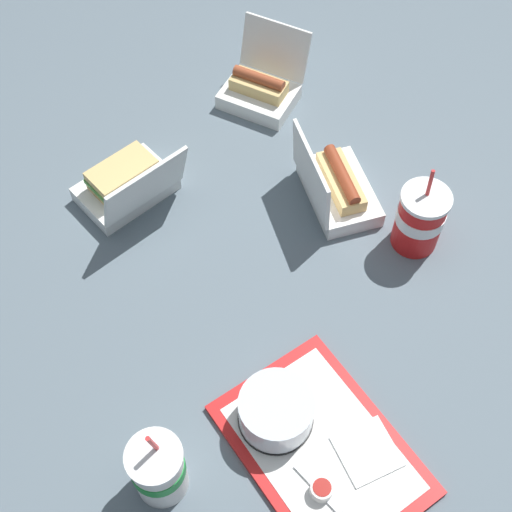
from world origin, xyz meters
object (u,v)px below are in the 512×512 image
(ketchup_cup, at_px, (322,489))
(clamshell_hotdog_left, at_px, (336,187))
(soda_cup_left, at_px, (420,219))
(food_tray, at_px, (322,449))
(cake_container, at_px, (276,411))
(clamshell_sandwich_center, at_px, (127,184))
(clamshell_hotdog_front, at_px, (261,88))
(soda_cup_back, at_px, (158,469))
(plastic_fork, at_px, (318,488))

(ketchup_cup, height_order, clamshell_hotdog_left, clamshell_hotdog_left)
(ketchup_cup, relative_size, soda_cup_left, 0.19)
(food_tray, xyz_separation_m, soda_cup_left, (0.24, -0.45, 0.07))
(cake_container, distance_m, ketchup_cup, 0.15)
(clamshell_sandwich_center, xyz_separation_m, soda_cup_left, (-0.47, -0.43, 0.03))
(clamshell_sandwich_center, bearing_deg, clamshell_hotdog_left, -127.38)
(food_tray, height_order, clamshell_hotdog_left, clamshell_hotdog_left)
(food_tray, distance_m, soda_cup_left, 0.51)
(cake_container, bearing_deg, clamshell_hotdog_left, -51.84)
(clamshell_hotdog_left, distance_m, clamshell_hotdog_front, 0.35)
(ketchup_cup, bearing_deg, food_tray, -40.87)
(cake_container, bearing_deg, food_tray, -160.22)
(soda_cup_back, bearing_deg, ketchup_cup, -130.71)
(food_tray, relative_size, soda_cup_back, 1.84)
(food_tray, xyz_separation_m, clamshell_sandwich_center, (0.70, -0.03, 0.04))
(ketchup_cup, xyz_separation_m, clamshell_hotdog_left, (0.48, -0.44, 0.01))
(clamshell_hotdog_left, bearing_deg, soda_cup_left, -162.18)
(food_tray, bearing_deg, ketchup_cup, 139.13)
(food_tray, bearing_deg, clamshell_hotdog_front, -29.92)
(clamshell_hotdog_left, distance_m, soda_cup_back, 0.72)
(cake_container, xyz_separation_m, clamshell_hotdog_front, (0.68, -0.48, -0.01))
(clamshell_hotdog_left, distance_m, soda_cup_left, 0.20)
(clamshell_hotdog_front, bearing_deg, soda_cup_back, 132.82)
(food_tray, relative_size, clamshell_sandwich_center, 1.72)
(soda_cup_back, bearing_deg, soda_cup_left, -80.80)
(food_tray, height_order, cake_container, cake_container)
(soda_cup_left, distance_m, soda_cup_back, 0.72)
(food_tray, xyz_separation_m, cake_container, (0.09, 0.03, 0.04))
(ketchup_cup, xyz_separation_m, soda_cup_back, (0.18, 0.21, 0.05))
(clamshell_hotdog_front, bearing_deg, ketchup_cup, 149.22)
(plastic_fork, bearing_deg, clamshell_sandwich_center, -11.33)
(food_tray, relative_size, cake_container, 2.74)
(food_tray, relative_size, clamshell_hotdog_front, 1.62)
(plastic_fork, distance_m, soda_cup_back, 0.28)
(clamshell_sandwich_center, bearing_deg, food_tray, 177.90)
(cake_container, bearing_deg, clamshell_sandwich_center, -5.51)
(clamshell_hotdog_left, relative_size, soda_cup_left, 1.15)
(clamshell_hotdog_left, bearing_deg, clamshell_hotdog_front, -8.87)
(clamshell_hotdog_front, distance_m, soda_cup_back, 0.96)
(clamshell_sandwich_center, relative_size, soda_cup_left, 1.04)
(cake_container, height_order, clamshell_hotdog_left, clamshell_hotdog_left)
(food_tray, height_order, soda_cup_left, soda_cup_left)
(food_tray, bearing_deg, clamshell_sandwich_center, -2.10)
(clamshell_sandwich_center, height_order, clamshell_hotdog_front, clamshell_sandwich_center)
(cake_container, relative_size, soda_cup_left, 0.65)
(food_tray, height_order, clamshell_hotdog_front, clamshell_hotdog_front)
(food_tray, height_order, clamshell_sandwich_center, clamshell_sandwich_center)
(ketchup_cup, bearing_deg, soda_cup_back, 49.29)
(soda_cup_back, bearing_deg, clamshell_hotdog_front, -47.18)
(cake_container, bearing_deg, ketchup_cup, 173.56)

